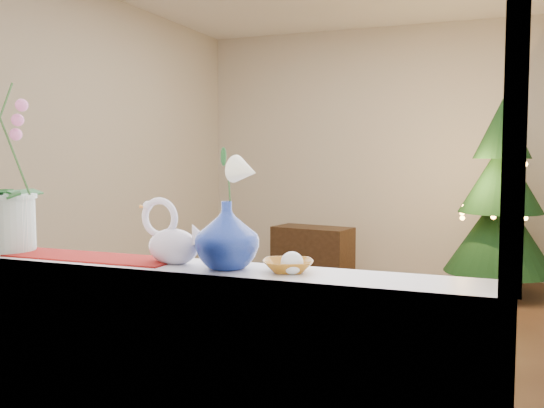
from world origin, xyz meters
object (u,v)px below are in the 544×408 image
(swan, at_px, (173,233))
(amber_dish, at_px, (288,267))
(xmas_tree, at_px, (501,197))
(side_table, at_px, (313,255))
(blue_vase, at_px, (227,230))
(paperweight, at_px, (292,263))
(orchid_pot, at_px, (2,157))

(swan, height_order, amber_dish, swan)
(amber_dish, xyz_separation_m, xmas_tree, (0.61, 4.15, -0.02))
(side_table, bearing_deg, xmas_tree, 15.42)
(blue_vase, distance_m, amber_dish, 0.24)
(paperweight, height_order, xmas_tree, xmas_tree)
(orchid_pot, xyz_separation_m, blue_vase, (0.97, 0.00, -0.24))
(swan, relative_size, xmas_tree, 0.14)
(amber_dish, relative_size, side_table, 0.18)
(blue_vase, distance_m, side_table, 4.16)
(swan, relative_size, paperweight, 3.48)
(swan, relative_size, amber_dish, 1.83)
(blue_vase, distance_m, xmas_tree, 4.24)
(orchid_pot, relative_size, swan, 2.91)
(blue_vase, xyz_separation_m, side_table, (-0.95, 3.98, -0.76))
(xmas_tree, bearing_deg, orchid_pot, -113.26)
(paperweight, relative_size, xmas_tree, 0.04)
(orchid_pot, height_order, xmas_tree, xmas_tree)
(swan, bearing_deg, paperweight, 7.53)
(paperweight, bearing_deg, blue_vase, 175.12)
(orchid_pot, bearing_deg, side_table, 89.64)
(amber_dish, relative_size, xmas_tree, 0.08)
(swan, xyz_separation_m, xmas_tree, (1.03, 4.15, -0.11))
(orchid_pot, bearing_deg, paperweight, -0.93)
(swan, distance_m, amber_dish, 0.44)
(amber_dish, bearing_deg, xmas_tree, 81.70)
(blue_vase, distance_m, paperweight, 0.26)
(orchid_pot, xyz_separation_m, paperweight, (1.21, -0.02, -0.34))
(blue_vase, relative_size, amber_dish, 1.85)
(blue_vase, relative_size, paperweight, 3.52)
(amber_dish, distance_m, side_table, 4.19)
(xmas_tree, relative_size, side_table, 2.37)
(paperweight, relative_size, side_table, 0.10)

